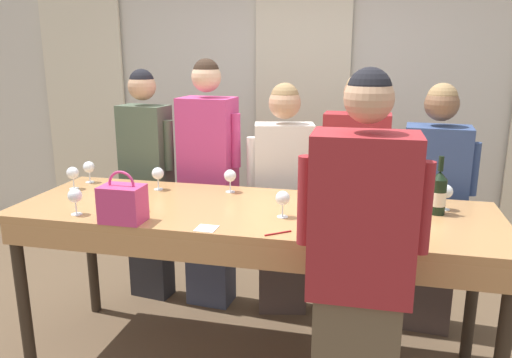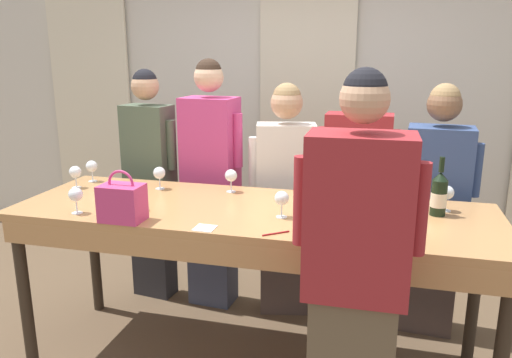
{
  "view_description": "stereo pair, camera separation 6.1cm",
  "coord_description": "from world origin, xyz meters",
  "px_view_note": "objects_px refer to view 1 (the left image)",
  "views": [
    {
      "loc": [
        0.64,
        -2.62,
        1.87
      ],
      "look_at": [
        0.0,
        0.09,
        1.15
      ],
      "focal_mm": 35.0,
      "sensor_mm": 36.0,
      "label": 1
    },
    {
      "loc": [
        0.7,
        -2.6,
        1.87
      ],
      "look_at": [
        0.0,
        0.09,
        1.15
      ],
      "focal_mm": 35.0,
      "sensor_mm": 36.0,
      "label": 2
    }
  ],
  "objects_px": {
    "wine_glass_near_host": "(283,199)",
    "wine_glass_by_bottle": "(364,210)",
    "guest_navy_coat": "(432,208)",
    "wine_glass_front_left": "(446,192)",
    "tasting_bar": "(251,226)",
    "wine_bottle": "(438,193)",
    "wine_glass_center_left": "(230,176)",
    "wine_glass_center_mid": "(89,168)",
    "wine_glass_by_handbag": "(135,193)",
    "wine_glass_front_right": "(319,189)",
    "wine_glass_back_right": "(73,173)",
    "wine_glass_center_right": "(398,186)",
    "host_pouring": "(359,282)",
    "guest_striped_shirt": "(354,199)",
    "wine_glass_back_left": "(75,197)",
    "wine_glass_back_mid": "(158,174)",
    "wine_glass_front_mid": "(373,182)",
    "guest_pink_top": "(209,183)",
    "guest_olive_jacket": "(147,181)",
    "guest_cream_sweater": "(283,197)",
    "handbag": "(123,203)"
  },
  "relations": [
    {
      "from": "wine_glass_by_bottle",
      "to": "guest_olive_jacket",
      "type": "height_order",
      "value": "guest_olive_jacket"
    },
    {
      "from": "wine_glass_center_left",
      "to": "guest_navy_coat",
      "type": "distance_m",
      "value": 1.35
    },
    {
      "from": "tasting_bar",
      "to": "wine_glass_back_mid",
      "type": "xyz_separation_m",
      "value": [
        -0.68,
        0.28,
        0.2
      ]
    },
    {
      "from": "tasting_bar",
      "to": "wine_glass_by_bottle",
      "type": "relative_size",
      "value": 18.65
    },
    {
      "from": "guest_olive_jacket",
      "to": "wine_glass_near_host",
      "type": "bearing_deg",
      "value": -34.83
    },
    {
      "from": "wine_glass_by_bottle",
      "to": "wine_glass_center_mid",
      "type": "bearing_deg",
      "value": 164.23
    },
    {
      "from": "handbag",
      "to": "host_pouring",
      "type": "bearing_deg",
      "value": -12.11
    },
    {
      "from": "wine_glass_front_left",
      "to": "wine_glass_front_right",
      "type": "relative_size",
      "value": 1.0
    },
    {
      "from": "wine_glass_by_handbag",
      "to": "guest_pink_top",
      "type": "distance_m",
      "value": 0.92
    },
    {
      "from": "handbag",
      "to": "guest_striped_shirt",
      "type": "distance_m",
      "value": 1.58
    },
    {
      "from": "wine_glass_near_host",
      "to": "guest_cream_sweater",
      "type": "distance_m",
      "value": 0.86
    },
    {
      "from": "wine_glass_center_left",
      "to": "guest_navy_coat",
      "type": "bearing_deg",
      "value": 17.96
    },
    {
      "from": "wine_glass_center_left",
      "to": "host_pouring",
      "type": "xyz_separation_m",
      "value": [
        0.83,
        -0.93,
        -0.19
      ]
    },
    {
      "from": "guest_olive_jacket",
      "to": "guest_cream_sweater",
      "type": "height_order",
      "value": "guest_olive_jacket"
    },
    {
      "from": "guest_striped_shirt",
      "to": "guest_navy_coat",
      "type": "distance_m",
      "value": 0.51
    },
    {
      "from": "wine_glass_by_handbag",
      "to": "guest_cream_sweater",
      "type": "relative_size",
      "value": 0.09
    },
    {
      "from": "wine_glass_center_right",
      "to": "host_pouring",
      "type": "relative_size",
      "value": 0.08
    },
    {
      "from": "tasting_bar",
      "to": "wine_glass_center_left",
      "type": "xyz_separation_m",
      "value": [
        -0.22,
        0.33,
        0.2
      ]
    },
    {
      "from": "wine_glass_center_right",
      "to": "wine_glass_near_host",
      "type": "xyz_separation_m",
      "value": [
        -0.61,
        -0.4,
        0.0
      ]
    },
    {
      "from": "guest_navy_coat",
      "to": "wine_glass_front_left",
      "type": "bearing_deg",
      "value": -89.59
    },
    {
      "from": "wine_glass_by_bottle",
      "to": "guest_cream_sweater",
      "type": "height_order",
      "value": "guest_cream_sweater"
    },
    {
      "from": "wine_glass_back_mid",
      "to": "wine_glass_back_right",
      "type": "height_order",
      "value": "same"
    },
    {
      "from": "guest_olive_jacket",
      "to": "wine_glass_by_bottle",
      "type": "bearing_deg",
      "value": -29.73
    },
    {
      "from": "handbag",
      "to": "wine_glass_back_mid",
      "type": "height_order",
      "value": "handbag"
    },
    {
      "from": "wine_glass_front_right",
      "to": "wine_glass_back_right",
      "type": "height_order",
      "value": "same"
    },
    {
      "from": "wine_glass_back_left",
      "to": "guest_striped_shirt",
      "type": "relative_size",
      "value": 0.08
    },
    {
      "from": "wine_glass_back_mid",
      "to": "host_pouring",
      "type": "height_order",
      "value": "host_pouring"
    },
    {
      "from": "wine_glass_near_host",
      "to": "guest_pink_top",
      "type": "xyz_separation_m",
      "value": [
        -0.69,
        0.82,
        -0.17
      ]
    },
    {
      "from": "wine_glass_front_right",
      "to": "wine_glass_by_bottle",
      "type": "distance_m",
      "value": 0.43
    },
    {
      "from": "handbag",
      "to": "host_pouring",
      "type": "xyz_separation_m",
      "value": [
        1.22,
        -0.26,
        -0.19
      ]
    },
    {
      "from": "wine_glass_center_mid",
      "to": "tasting_bar",
      "type": "bearing_deg",
      "value": -15.64
    },
    {
      "from": "wine_glass_center_left",
      "to": "guest_navy_coat",
      "type": "relative_size",
      "value": 0.09
    },
    {
      "from": "guest_navy_coat",
      "to": "host_pouring",
      "type": "relative_size",
      "value": 0.93
    },
    {
      "from": "wine_glass_near_host",
      "to": "wine_glass_by_bottle",
      "type": "distance_m",
      "value": 0.44
    },
    {
      "from": "wine_glass_back_left",
      "to": "wine_glass_near_host",
      "type": "height_order",
      "value": "same"
    },
    {
      "from": "tasting_bar",
      "to": "wine_glass_center_left",
      "type": "bearing_deg",
      "value": 123.54
    },
    {
      "from": "tasting_bar",
      "to": "wine_bottle",
      "type": "distance_m",
      "value": 1.04
    },
    {
      "from": "wine_glass_near_host",
      "to": "guest_striped_shirt",
      "type": "height_order",
      "value": "guest_striped_shirt"
    },
    {
      "from": "guest_pink_top",
      "to": "host_pouring",
      "type": "distance_m",
      "value": 1.74
    },
    {
      "from": "handbag",
      "to": "wine_glass_front_left",
      "type": "height_order",
      "value": "handbag"
    },
    {
      "from": "tasting_bar",
      "to": "wine_glass_front_mid",
      "type": "height_order",
      "value": "wine_glass_front_mid"
    },
    {
      "from": "wine_glass_front_left",
      "to": "wine_glass_near_host",
      "type": "xyz_separation_m",
      "value": [
        -0.86,
        -0.33,
        0.0
      ]
    },
    {
      "from": "tasting_bar",
      "to": "wine_glass_by_handbag",
      "type": "xyz_separation_m",
      "value": [
        -0.62,
        -0.16,
        0.2
      ]
    },
    {
      "from": "wine_bottle",
      "to": "guest_pink_top",
      "type": "relative_size",
      "value": 0.18
    },
    {
      "from": "wine_glass_center_right",
      "to": "host_pouring",
      "type": "height_order",
      "value": "host_pouring"
    },
    {
      "from": "wine_glass_center_left",
      "to": "guest_navy_coat",
      "type": "height_order",
      "value": "guest_navy_coat"
    },
    {
      "from": "tasting_bar",
      "to": "wine_glass_back_left",
      "type": "relative_size",
      "value": 18.65
    },
    {
      "from": "wine_bottle",
      "to": "wine_glass_near_host",
      "type": "xyz_separation_m",
      "value": [
        -0.81,
        -0.25,
        -0.01
      ]
    },
    {
      "from": "guest_cream_sweater",
      "to": "wine_glass_by_bottle",
      "type": "bearing_deg",
      "value": -58.22
    },
    {
      "from": "wine_glass_center_right",
      "to": "guest_olive_jacket",
      "type": "relative_size",
      "value": 0.08
    }
  ]
}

